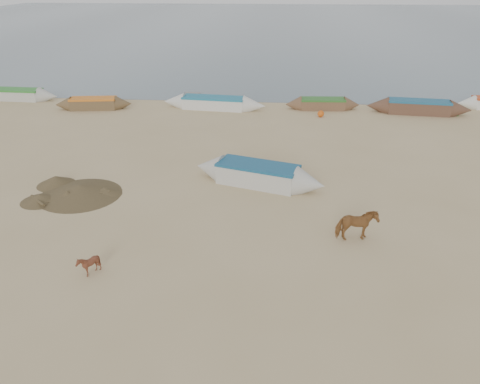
# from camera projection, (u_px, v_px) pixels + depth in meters

# --- Properties ---
(ground) EXTENTS (140.00, 140.00, 0.00)m
(ground) POSITION_uv_depth(u_px,v_px,m) (230.00, 272.00, 15.29)
(ground) COLOR tan
(ground) RESTS_ON ground
(sea) EXTENTS (160.00, 160.00, 0.00)m
(sea) POSITION_uv_depth(u_px,v_px,m) (274.00, 23.00, 89.19)
(sea) COLOR slate
(sea) RESTS_ON ground
(cow_adult) EXTENTS (1.55, 0.93, 1.22)m
(cow_adult) POSITION_uv_depth(u_px,v_px,m) (356.00, 225.00, 16.83)
(cow_adult) COLOR brown
(cow_adult) RESTS_ON ground
(calf_front) EXTENTS (0.81, 0.76, 0.76)m
(calf_front) POSITION_uv_depth(u_px,v_px,m) (88.00, 265.00, 14.98)
(calf_front) COLOR brown
(calf_front) RESTS_ON ground
(near_canoe) EXTENTS (6.37, 3.26, 0.98)m
(near_canoe) POSITION_uv_depth(u_px,v_px,m) (258.00, 174.00, 21.38)
(near_canoe) COLOR beige
(near_canoe) RESTS_ON ground
(debris_pile) EXTENTS (4.31, 4.31, 0.48)m
(debris_pile) POSITION_uv_depth(u_px,v_px,m) (80.00, 190.00, 20.43)
(debris_pile) COLOR brown
(debris_pile) RESTS_ON ground
(waterline_canoes) EXTENTS (56.30, 4.27, 0.94)m
(waterline_canoes) POSITION_uv_depth(u_px,v_px,m) (266.00, 102.00, 33.56)
(waterline_canoes) COLOR brown
(waterline_canoes) RESTS_ON ground
(beach_clutter) EXTENTS (44.14, 4.25, 0.64)m
(beach_clutter) POSITION_uv_depth(u_px,v_px,m) (315.00, 106.00, 32.90)
(beach_clutter) COLOR #2A5F3B
(beach_clutter) RESTS_ON ground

